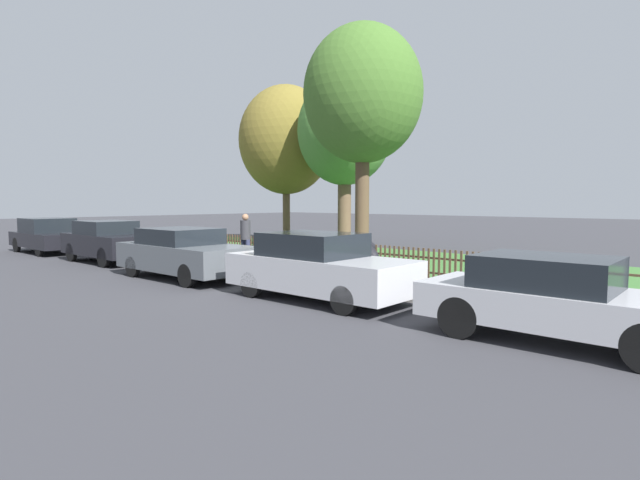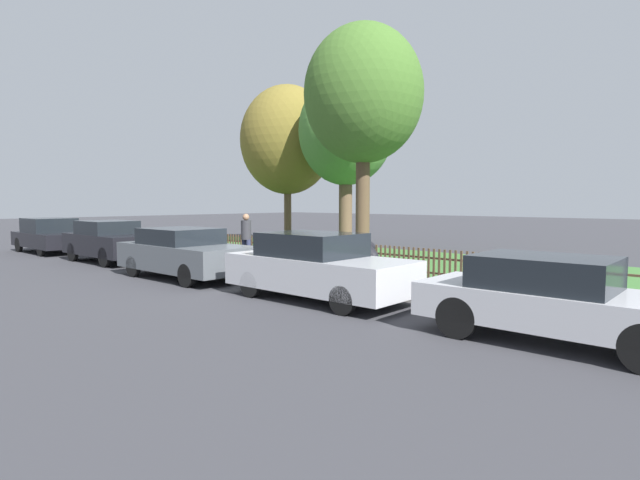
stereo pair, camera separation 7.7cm
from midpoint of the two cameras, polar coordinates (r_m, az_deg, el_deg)
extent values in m
plane|color=#38383D|center=(13.41, -4.68, -4.76)|extent=(120.00, 120.00, 0.00)
cube|color=#B2ADA3|center=(13.47, -4.37, -4.46)|extent=(42.83, 0.20, 0.12)
cube|color=#3D7033|center=(18.17, 9.83, -2.38)|extent=(42.83, 7.13, 0.01)
cube|color=brown|center=(15.30, 2.66, -2.66)|extent=(42.83, 0.03, 0.05)
cube|color=brown|center=(15.25, 2.67, -1.19)|extent=(42.83, 0.03, 0.05)
cube|color=brown|center=(19.72, -11.16, -0.57)|extent=(0.06, 0.03, 0.90)
cube|color=brown|center=(19.59, -10.89, -0.59)|extent=(0.06, 0.03, 0.90)
cube|color=brown|center=(19.47, -10.62, -0.62)|extent=(0.06, 0.03, 0.90)
cube|color=brown|center=(19.34, -10.34, -0.65)|extent=(0.06, 0.03, 0.90)
cube|color=brown|center=(19.22, -10.06, -0.68)|extent=(0.06, 0.03, 0.90)
cube|color=brown|center=(19.10, -9.78, -0.71)|extent=(0.06, 0.03, 0.90)
cube|color=brown|center=(18.98, -9.50, -0.73)|extent=(0.06, 0.03, 0.90)
cube|color=brown|center=(18.86, -9.21, -0.76)|extent=(0.06, 0.03, 0.90)
cube|color=brown|center=(18.74, -8.91, -0.79)|extent=(0.06, 0.03, 0.90)
cube|color=brown|center=(18.62, -8.61, -0.82)|extent=(0.06, 0.03, 0.90)
cube|color=brown|center=(18.50, -8.31, -0.85)|extent=(0.06, 0.03, 0.90)
cube|color=brown|center=(18.38, -8.01, -0.88)|extent=(0.06, 0.03, 0.90)
cube|color=brown|center=(18.26, -7.70, -0.92)|extent=(0.06, 0.03, 0.90)
cube|color=brown|center=(18.14, -7.39, -0.95)|extent=(0.06, 0.03, 0.90)
cube|color=brown|center=(18.02, -7.07, -0.98)|extent=(0.06, 0.03, 0.90)
cube|color=brown|center=(17.91, -6.75, -1.01)|extent=(0.06, 0.03, 0.90)
cube|color=brown|center=(17.79, -6.42, -1.04)|extent=(0.06, 0.03, 0.90)
cube|color=brown|center=(17.68, -6.09, -1.08)|extent=(0.06, 0.03, 0.90)
cube|color=brown|center=(17.56, -5.76, -1.11)|extent=(0.06, 0.03, 0.90)
cube|color=brown|center=(17.45, -5.42, -1.14)|extent=(0.06, 0.03, 0.90)
cube|color=brown|center=(17.33, -5.07, -1.18)|extent=(0.06, 0.03, 0.90)
cube|color=brown|center=(17.22, -4.73, -1.21)|extent=(0.06, 0.03, 0.90)
cube|color=brown|center=(17.11, -4.37, -1.25)|extent=(0.06, 0.03, 0.90)
cube|color=brown|center=(16.99, -4.02, -1.28)|extent=(0.06, 0.03, 0.90)
cube|color=brown|center=(16.88, -3.66, -1.32)|extent=(0.06, 0.03, 0.90)
cube|color=brown|center=(16.77, -3.29, -1.36)|extent=(0.06, 0.03, 0.90)
cube|color=brown|center=(16.66, -2.92, -1.39)|extent=(0.06, 0.03, 0.90)
cube|color=brown|center=(16.55, -2.54, -1.43)|extent=(0.06, 0.03, 0.90)
cube|color=brown|center=(16.45, -2.16, -1.47)|extent=(0.06, 0.03, 0.90)
cube|color=brown|center=(16.34, -1.77, -1.51)|extent=(0.06, 0.03, 0.90)
cube|color=brown|center=(16.23, -1.38, -1.54)|extent=(0.06, 0.03, 0.90)
cube|color=brown|center=(16.12, -0.99, -1.58)|extent=(0.06, 0.03, 0.90)
cube|color=brown|center=(16.02, -0.58, -1.62)|extent=(0.06, 0.03, 0.90)
cube|color=brown|center=(15.91, -0.18, -1.66)|extent=(0.06, 0.03, 0.90)
cube|color=brown|center=(15.81, 0.24, -1.70)|extent=(0.06, 0.03, 0.90)
cube|color=brown|center=(15.71, 0.65, -1.74)|extent=(0.06, 0.03, 0.90)
cube|color=brown|center=(15.61, 1.08, -1.78)|extent=(0.06, 0.03, 0.90)
cube|color=brown|center=(15.50, 1.51, -1.83)|extent=(0.06, 0.03, 0.90)
cube|color=brown|center=(15.40, 1.94, -1.87)|extent=(0.06, 0.03, 0.90)
cube|color=brown|center=(15.31, 2.38, -1.91)|extent=(0.06, 0.03, 0.90)
cube|color=brown|center=(15.21, 2.83, -1.95)|extent=(0.06, 0.03, 0.90)
cube|color=brown|center=(15.11, 3.28, -2.00)|extent=(0.06, 0.03, 0.90)
cube|color=brown|center=(15.01, 3.74, -2.04)|extent=(0.06, 0.03, 0.90)
cube|color=brown|center=(14.92, 4.20, -2.08)|extent=(0.06, 0.03, 0.90)
cube|color=brown|center=(14.82, 4.67, -2.13)|extent=(0.06, 0.03, 0.90)
cube|color=brown|center=(14.73, 5.15, -2.17)|extent=(0.06, 0.03, 0.90)
cube|color=brown|center=(14.64, 5.63, -2.22)|extent=(0.06, 0.03, 0.90)
cube|color=brown|center=(14.55, 6.12, -2.27)|extent=(0.06, 0.03, 0.90)
cube|color=brown|center=(14.45, 6.61, -2.31)|extent=(0.06, 0.03, 0.90)
cube|color=brown|center=(14.37, 7.11, -2.36)|extent=(0.06, 0.03, 0.90)
cube|color=brown|center=(14.28, 7.62, -2.41)|extent=(0.06, 0.03, 0.90)
cube|color=brown|center=(14.19, 8.13, -2.45)|extent=(0.06, 0.03, 0.90)
cube|color=brown|center=(14.10, 8.65, -2.50)|extent=(0.06, 0.03, 0.90)
cube|color=brown|center=(14.02, 9.18, -2.55)|extent=(0.06, 0.03, 0.90)
cube|color=brown|center=(13.94, 9.71, -2.60)|extent=(0.06, 0.03, 0.90)
cube|color=brown|center=(13.85, 10.25, -2.65)|extent=(0.06, 0.03, 0.90)
cube|color=brown|center=(13.77, 10.79, -2.70)|extent=(0.06, 0.03, 0.90)
cube|color=brown|center=(13.69, 11.34, -2.75)|extent=(0.06, 0.03, 0.90)
cube|color=brown|center=(13.62, 11.90, -2.80)|extent=(0.06, 0.03, 0.90)
cube|color=brown|center=(13.54, 12.47, -2.85)|extent=(0.06, 0.03, 0.90)
cube|color=brown|center=(13.46, 13.04, -2.90)|extent=(0.06, 0.03, 0.90)
cube|color=brown|center=(13.39, 13.61, -2.95)|extent=(0.06, 0.03, 0.90)
cube|color=brown|center=(13.31, 14.20, -3.00)|extent=(0.06, 0.03, 0.90)
cube|color=brown|center=(13.24, 14.79, -3.05)|extent=(0.06, 0.03, 0.90)
cube|color=brown|center=(13.17, 15.38, -3.10)|extent=(0.06, 0.03, 0.90)
cube|color=brown|center=(13.10, 15.99, -3.15)|extent=(0.06, 0.03, 0.90)
cube|color=brown|center=(13.04, 16.60, -3.20)|extent=(0.06, 0.03, 0.90)
cube|color=brown|center=(12.97, 17.21, -3.26)|extent=(0.06, 0.03, 0.90)
cube|color=brown|center=(12.91, 17.83, -3.31)|extent=(0.06, 0.03, 0.90)
cube|color=brown|center=(12.84, 18.46, -3.36)|extent=(0.06, 0.03, 0.90)
cube|color=brown|center=(12.78, 19.09, -3.41)|extent=(0.06, 0.03, 0.90)
cube|color=brown|center=(12.72, 19.73, -3.47)|extent=(0.06, 0.03, 0.90)
cube|color=brown|center=(12.67, 20.38, -3.52)|extent=(0.06, 0.03, 0.90)
cube|color=brown|center=(12.61, 21.03, -3.57)|extent=(0.06, 0.03, 0.90)
cube|color=brown|center=(12.55, 21.69, -3.62)|extent=(0.06, 0.03, 0.90)
cube|color=brown|center=(12.50, 22.35, -3.68)|extent=(0.06, 0.03, 0.90)
cube|color=brown|center=(12.45, 23.02, -3.73)|extent=(0.06, 0.03, 0.90)
cube|color=brown|center=(12.40, 23.70, -3.78)|extent=(0.06, 0.03, 0.90)
cube|color=brown|center=(12.35, 24.38, -3.83)|extent=(0.06, 0.03, 0.90)
cube|color=brown|center=(12.31, 25.07, -3.89)|extent=(0.06, 0.03, 0.90)
cube|color=black|center=(23.69, -28.26, 0.07)|extent=(4.14, 1.86, 0.59)
cube|color=black|center=(23.86, -28.48, 1.51)|extent=(1.99, 1.67, 0.59)
cylinder|color=black|center=(22.82, -25.14, -0.59)|extent=(0.62, 0.14, 0.62)
cylinder|color=black|center=(22.23, -29.20, -0.86)|extent=(0.62, 0.14, 0.62)
cylinder|color=black|center=(25.20, -27.39, -0.23)|extent=(0.62, 0.14, 0.62)
cylinder|color=black|center=(24.66, -31.10, -0.46)|extent=(0.62, 0.14, 0.62)
cube|color=black|center=(19.04, -22.75, -0.44)|extent=(4.04, 1.75, 0.72)
cube|color=black|center=(19.18, -23.06, 1.35)|extent=(1.95, 1.56, 0.46)
cylinder|color=black|center=(18.31, -18.82, -1.48)|extent=(0.66, 0.15, 0.66)
cylinder|color=black|center=(17.61, -23.29, -1.83)|extent=(0.66, 0.15, 0.66)
cylinder|color=black|center=(20.52, -22.24, -0.96)|extent=(0.66, 0.15, 0.66)
cylinder|color=black|center=(19.89, -26.31, -1.25)|extent=(0.66, 0.15, 0.66)
cube|color=#51565B|center=(14.38, -14.99, -1.85)|extent=(4.28, 1.92, 0.70)
cube|color=black|center=(14.51, -15.50, 0.45)|extent=(2.07, 1.69, 0.44)
cylinder|color=black|center=(13.87, -9.01, -3.26)|extent=(0.60, 0.15, 0.59)
cylinder|color=black|center=(12.87, -14.86, -3.95)|extent=(0.60, 0.15, 0.59)
cylinder|color=black|center=(15.97, -15.05, -2.34)|extent=(0.60, 0.15, 0.59)
cylinder|color=black|center=(15.11, -20.43, -2.85)|extent=(0.60, 0.15, 0.59)
cube|color=#BCBCC1|center=(10.85, 0.07, -3.76)|extent=(4.30, 1.81, 0.71)
cube|color=black|center=(10.92, -0.77, -0.50)|extent=(2.07, 1.61, 0.51)
cylinder|color=black|center=(10.73, 8.30, -5.57)|extent=(0.57, 0.15, 0.57)
cylinder|color=black|center=(9.44, 2.82, -6.91)|extent=(0.57, 0.15, 0.57)
cylinder|color=black|center=(12.37, -2.03, -4.20)|extent=(0.57, 0.15, 0.57)
cylinder|color=black|center=(11.27, -7.76, -5.09)|extent=(0.57, 0.15, 0.57)
cube|color=#BCBCC1|center=(8.38, 25.71, -6.95)|extent=(4.10, 1.71, 0.54)
cube|color=black|center=(8.35, 24.48, -3.35)|extent=(1.98, 1.50, 0.49)
cylinder|color=black|center=(9.50, 19.49, -6.81)|extent=(0.66, 0.15, 0.66)
cylinder|color=black|center=(8.17, 15.58, -8.55)|extent=(0.66, 0.15, 0.66)
cylinder|color=black|center=(12.55, 6.00, -4.07)|extent=(0.59, 0.14, 0.58)
cylinder|color=black|center=(13.53, 1.27, -3.43)|extent=(0.59, 0.14, 0.58)
ellipsoid|color=black|center=(12.98, 3.55, -1.96)|extent=(1.97, 0.80, 0.96)
ellipsoid|color=black|center=(12.64, 5.08, -0.96)|extent=(0.50, 0.87, 0.44)
cylinder|color=brown|center=(24.81, -3.62, 3.74)|extent=(0.36, 0.36, 3.68)
ellipsoid|color=olive|center=(24.99, -3.66, 11.33)|extent=(4.61, 4.61, 5.30)
cylinder|color=brown|center=(21.81, 3.03, 3.92)|extent=(0.58, 0.58, 3.89)
ellipsoid|color=#4C8438|center=(22.02, 3.07, 12.38)|extent=(4.09, 4.09, 4.71)
cylinder|color=brown|center=(16.72, 5.03, 4.65)|extent=(0.47, 0.47, 4.41)
ellipsoid|color=#426B28|center=(17.08, 5.11, 16.29)|extent=(3.92, 3.92, 4.51)
cylinder|color=#2D3351|center=(17.46, -8.54, -1.28)|extent=(0.16, 0.16, 0.83)
cylinder|color=#2D3351|center=(17.27, -8.04, -1.34)|extent=(0.16, 0.16, 0.83)
cylinder|color=#333338|center=(17.31, -8.32, 1.15)|extent=(0.35, 0.35, 0.66)
sphere|color=#A37556|center=(17.29, -8.34, 2.61)|extent=(0.23, 0.23, 0.23)
camera|label=1|loc=(0.04, -89.84, 0.01)|focal=28.00mm
camera|label=2|loc=(0.04, 90.16, -0.01)|focal=28.00mm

